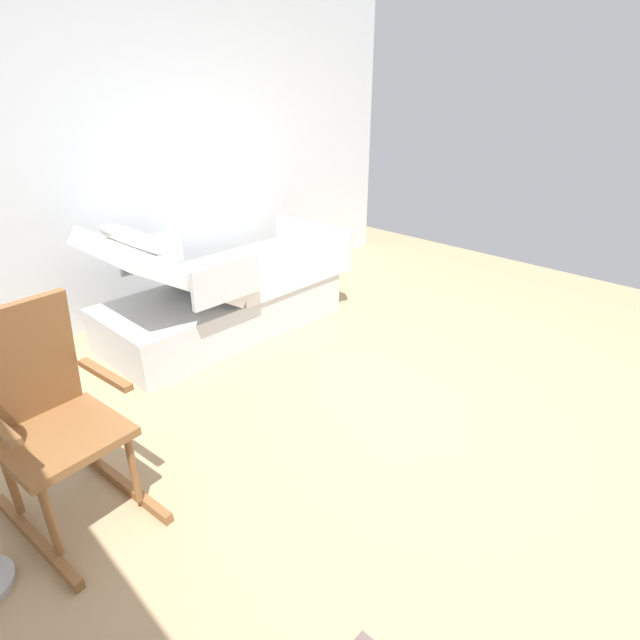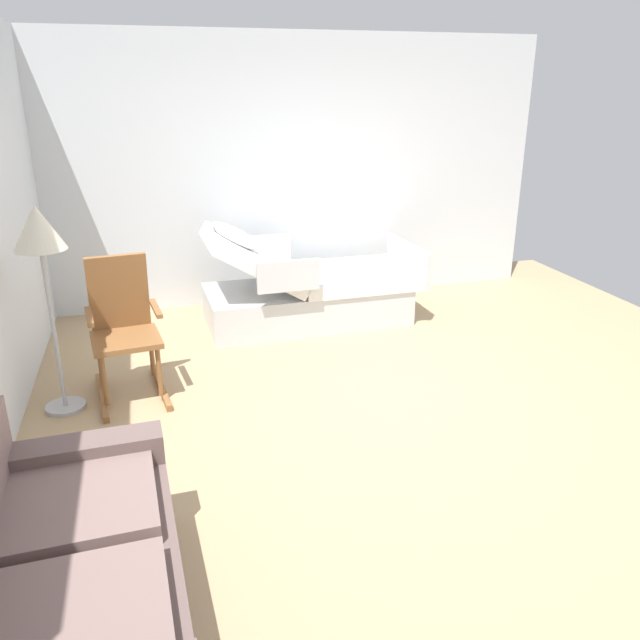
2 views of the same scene
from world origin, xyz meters
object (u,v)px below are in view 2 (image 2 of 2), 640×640
Objects in this scene: floor_lamp at (40,242)px; couch at (64,600)px; hospital_bed at (307,291)px; rocking_chair at (124,329)px.

couch is at bearing -173.98° from floor_lamp.
couch is (-3.57, 1.90, -0.00)m from hospital_bed.
hospital_bed is 2.66m from floor_lamp.
rocking_chair reaches higher than couch.
floor_lamp is at bearing 110.48° from rocking_chair.
hospital_bed is 1.41× the size of floor_lamp.
rocking_chair is (2.44, -0.21, 0.20)m from couch.
floor_lamp reaches higher than hospital_bed.
hospital_bed is at bearing -56.14° from rocking_chair.
couch is 1.10× the size of floor_lamp.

